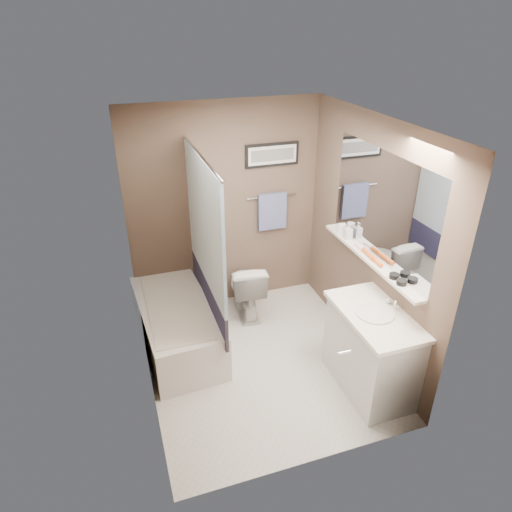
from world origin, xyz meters
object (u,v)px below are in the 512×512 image
object	(u,v)px
toilet	(246,287)
candle_bowl_near	(402,282)
vanity	(371,353)
soap_bottle	(348,231)
hair_brush_back	(369,254)
glass_jar	(341,229)
candle_bowl_far	(394,276)
bathtub	(177,325)
hair_brush_front	(376,260)

from	to	relation	value
toilet	candle_bowl_near	xyz separation A→B (m)	(0.91, -1.55, 0.79)
vanity	soap_bottle	xyz separation A→B (m)	(0.19, 0.92, 0.80)
candle_bowl_near	hair_brush_back	world-z (taller)	hair_brush_back
glass_jar	candle_bowl_far	bearing A→B (deg)	-90.00
bathtub	candle_bowl_far	world-z (taller)	candle_bowl_far
toilet	soap_bottle	distance (m)	1.39
bathtub	candle_bowl_near	bearing A→B (deg)	-37.75
hair_brush_back	glass_jar	world-z (taller)	glass_jar
bathtub	candle_bowl_near	distance (m)	2.33
toilet	hair_brush_front	bearing A→B (deg)	134.67
bathtub	candle_bowl_near	xyz separation A→B (m)	(1.79, -1.21, 0.89)
toilet	glass_jar	world-z (taller)	glass_jar
hair_brush_back	glass_jar	distance (m)	0.55
candle_bowl_near	candle_bowl_far	world-z (taller)	same
vanity	candle_bowl_near	distance (m)	0.76
candle_bowl_near	hair_brush_front	bearing A→B (deg)	90.00
bathtub	candle_bowl_far	distance (m)	2.28
bathtub	vanity	bearing A→B (deg)	-40.16
candle_bowl_far	candle_bowl_near	bearing A→B (deg)	-90.00
candle_bowl_far	hair_brush_back	bearing A→B (deg)	90.00
bathtub	soap_bottle	bearing A→B (deg)	-12.04
vanity	candle_bowl_far	world-z (taller)	candle_bowl_far
vanity	hair_brush_front	xyz separation A→B (m)	(0.19, 0.39, 0.74)
glass_jar	soap_bottle	size ratio (longest dim) A/B	0.61
candle_bowl_near	hair_brush_front	distance (m)	0.41
hair_brush_back	soap_bottle	distance (m)	0.41
candle_bowl_far	soap_bottle	world-z (taller)	soap_bottle
bathtub	hair_brush_front	bearing A→B (deg)	-27.75
toilet	hair_brush_front	xyz separation A→B (m)	(0.91, -1.14, 0.79)
hair_brush_front	glass_jar	distance (m)	0.68
candle_bowl_far	hair_brush_front	xyz separation A→B (m)	(0.00, 0.30, 0.00)
bathtub	vanity	xyz separation A→B (m)	(1.60, -1.19, 0.15)
candle_bowl_near	soap_bottle	world-z (taller)	soap_bottle
hair_brush_back	soap_bottle	bearing A→B (deg)	90.00
bathtub	hair_brush_back	distance (m)	2.10
candle_bowl_far	hair_brush_back	distance (m)	0.43
bathtub	candle_bowl_far	size ratio (longest dim) A/B	16.67
glass_jar	soap_bottle	xyz separation A→B (m)	(0.00, -0.14, 0.03)
vanity	hair_brush_back	size ratio (longest dim) A/B	4.09
hair_brush_back	candle_bowl_far	bearing A→B (deg)	-90.00
candle_bowl_near	soap_bottle	bearing A→B (deg)	90.00
hair_brush_front	soap_bottle	xyz separation A→B (m)	(0.00, 0.54, 0.06)
vanity	hair_brush_front	distance (m)	0.85
candle_bowl_far	soap_bottle	distance (m)	0.84
toilet	candle_bowl_far	world-z (taller)	candle_bowl_far
hair_brush_front	hair_brush_back	xyz separation A→B (m)	(0.00, 0.13, 0.00)
hair_brush_front	toilet	bearing A→B (deg)	128.61
toilet	soap_bottle	bearing A→B (deg)	152.40
toilet	soap_bottle	xyz separation A→B (m)	(0.91, -0.61, 0.85)
toilet	vanity	distance (m)	1.70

